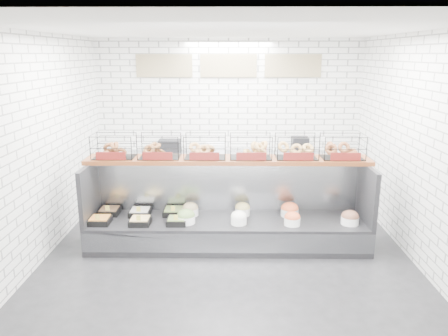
{
  "coord_description": "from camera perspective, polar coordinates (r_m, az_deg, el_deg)",
  "views": [
    {
      "loc": [
        0.02,
        -5.62,
        2.72
      ],
      "look_at": [
        -0.05,
        0.45,
        1.13
      ],
      "focal_mm": 35.0,
      "sensor_mm": 36.0,
      "label": 1
    }
  ],
  "objects": [
    {
      "name": "display_case",
      "position": [
        6.42,
        0.36,
        -7.14
      ],
      "size": [
        4.0,
        0.9,
        1.2
      ],
      "color": "black",
      "rests_on": "ground"
    },
    {
      "name": "room_shell",
      "position": [
        6.26,
        0.53,
        8.65
      ],
      "size": [
        5.02,
        5.51,
        3.01
      ],
      "color": "white",
      "rests_on": "ground"
    },
    {
      "name": "bagel_shelf",
      "position": [
        6.28,
        0.52,
        2.42
      ],
      "size": [
        4.1,
        0.5,
        0.4
      ],
      "color": "#522611",
      "rests_on": "display_case"
    },
    {
      "name": "prep_counter",
      "position": [
        8.36,
        0.55,
        -0.9
      ],
      "size": [
        4.0,
        0.6,
        1.2
      ],
      "color": "#93969B",
      "rests_on": "ground"
    },
    {
      "name": "ground",
      "position": [
        6.24,
        0.46,
        -11.11
      ],
      "size": [
        5.5,
        5.5,
        0.0
      ],
      "primitive_type": "plane",
      "color": "black",
      "rests_on": "ground"
    }
  ]
}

